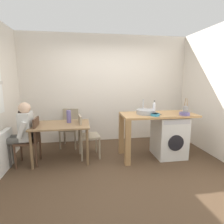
{
  "coord_description": "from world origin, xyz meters",
  "views": [
    {
      "loc": [
        -0.6,
        -2.97,
        1.63
      ],
      "look_at": [
        -0.05,
        0.45,
        0.99
      ],
      "focal_mm": 29.19,
      "sensor_mm": 36.0,
      "label": 1
    }
  ],
  "objects_px": {
    "chair_spare_by_wall": "(70,125)",
    "mixing_bowl": "(155,115)",
    "chair_opposite": "(86,134)",
    "washing_machine": "(169,136)",
    "utensil_crock": "(186,109)",
    "chair_person_seat": "(31,138)",
    "vase": "(69,116)",
    "seated_person": "(21,130)",
    "bottle_tall_green": "(154,107)",
    "dining_table": "(61,129)",
    "colander": "(185,114)"
  },
  "relations": [
    {
      "from": "chair_person_seat",
      "to": "bottle_tall_green",
      "type": "height_order",
      "value": "bottle_tall_green"
    },
    {
      "from": "utensil_crock",
      "to": "vase",
      "type": "height_order",
      "value": "utensil_crock"
    },
    {
      "from": "chair_opposite",
      "to": "vase",
      "type": "distance_m",
      "value": 0.49
    },
    {
      "from": "seated_person",
      "to": "bottle_tall_green",
      "type": "bearing_deg",
      "value": -90.48
    },
    {
      "from": "washing_machine",
      "to": "colander",
      "type": "distance_m",
      "value": 0.59
    },
    {
      "from": "seated_person",
      "to": "utensil_crock",
      "type": "height_order",
      "value": "utensil_crock"
    },
    {
      "from": "seated_person",
      "to": "washing_machine",
      "type": "height_order",
      "value": "seated_person"
    },
    {
      "from": "chair_opposite",
      "to": "mixing_bowl",
      "type": "relative_size",
      "value": 5.27
    },
    {
      "from": "chair_person_seat",
      "to": "washing_machine",
      "type": "distance_m",
      "value": 2.76
    },
    {
      "from": "chair_spare_by_wall",
      "to": "bottle_tall_green",
      "type": "bearing_deg",
      "value": 165.58
    },
    {
      "from": "utensil_crock",
      "to": "colander",
      "type": "height_order",
      "value": "utensil_crock"
    },
    {
      "from": "seated_person",
      "to": "vase",
      "type": "relative_size",
      "value": 4.7
    },
    {
      "from": "dining_table",
      "to": "chair_person_seat",
      "type": "xyz_separation_m",
      "value": [
        -0.55,
        -0.1,
        -0.14
      ]
    },
    {
      "from": "chair_person_seat",
      "to": "vase",
      "type": "distance_m",
      "value": 0.81
    },
    {
      "from": "dining_table",
      "to": "mixing_bowl",
      "type": "distance_m",
      "value": 1.86
    },
    {
      "from": "vase",
      "to": "seated_person",
      "type": "bearing_deg",
      "value": -166.77
    },
    {
      "from": "chair_person_seat",
      "to": "colander",
      "type": "distance_m",
      "value": 2.99
    },
    {
      "from": "colander",
      "to": "chair_person_seat",
      "type": "bearing_deg",
      "value": 174.61
    },
    {
      "from": "washing_machine",
      "to": "bottle_tall_green",
      "type": "bearing_deg",
      "value": 166.54
    },
    {
      "from": "chair_opposite",
      "to": "vase",
      "type": "bearing_deg",
      "value": -106.44
    },
    {
      "from": "chair_spare_by_wall",
      "to": "colander",
      "type": "relative_size",
      "value": 4.5
    },
    {
      "from": "chair_spare_by_wall",
      "to": "seated_person",
      "type": "height_order",
      "value": "seated_person"
    },
    {
      "from": "mixing_bowl",
      "to": "utensil_crock",
      "type": "height_order",
      "value": "utensil_crock"
    },
    {
      "from": "dining_table",
      "to": "chair_person_seat",
      "type": "distance_m",
      "value": 0.57
    },
    {
      "from": "utensil_crock",
      "to": "colander",
      "type": "distance_m",
      "value": 0.33
    },
    {
      "from": "dining_table",
      "to": "chair_person_seat",
      "type": "relative_size",
      "value": 1.22
    },
    {
      "from": "dining_table",
      "to": "utensil_crock",
      "type": "xyz_separation_m",
      "value": [
        2.58,
        -0.11,
        0.35
      ]
    },
    {
      "from": "chair_person_seat",
      "to": "vase",
      "type": "bearing_deg",
      "value": -74.97
    },
    {
      "from": "mixing_bowl",
      "to": "colander",
      "type": "distance_m",
      "value": 0.6
    },
    {
      "from": "chair_person_seat",
      "to": "mixing_bowl",
      "type": "relative_size",
      "value": 5.27
    },
    {
      "from": "chair_spare_by_wall",
      "to": "seated_person",
      "type": "xyz_separation_m",
      "value": [
        -0.82,
        -0.87,
        0.16
      ]
    },
    {
      "from": "chair_person_seat",
      "to": "chair_spare_by_wall",
      "type": "bearing_deg",
      "value": -38.06
    },
    {
      "from": "chair_opposite",
      "to": "washing_machine",
      "type": "xyz_separation_m",
      "value": [
        1.73,
        -0.2,
        -0.08
      ]
    },
    {
      "from": "washing_machine",
      "to": "colander",
      "type": "height_order",
      "value": "colander"
    },
    {
      "from": "seated_person",
      "to": "bottle_tall_green",
      "type": "relative_size",
      "value": 4.59
    },
    {
      "from": "dining_table",
      "to": "washing_machine",
      "type": "distance_m",
      "value": 2.23
    },
    {
      "from": "chair_person_seat",
      "to": "washing_machine",
      "type": "height_order",
      "value": "chair_person_seat"
    },
    {
      "from": "utensil_crock",
      "to": "chair_spare_by_wall",
      "type": "bearing_deg",
      "value": 160.35
    },
    {
      "from": "bottle_tall_green",
      "to": "utensil_crock",
      "type": "xyz_separation_m",
      "value": [
        0.69,
        -0.02,
        -0.05
      ]
    },
    {
      "from": "chair_spare_by_wall",
      "to": "mixing_bowl",
      "type": "height_order",
      "value": "mixing_bowl"
    },
    {
      "from": "dining_table",
      "to": "vase",
      "type": "distance_m",
      "value": 0.29
    },
    {
      "from": "seated_person",
      "to": "mixing_bowl",
      "type": "relative_size",
      "value": 7.03
    },
    {
      "from": "chair_person_seat",
      "to": "bottle_tall_green",
      "type": "xyz_separation_m",
      "value": [
        2.43,
        0.02,
        0.53
      ]
    },
    {
      "from": "chair_person_seat",
      "to": "mixing_bowl",
      "type": "distance_m",
      "value": 2.4
    },
    {
      "from": "mixing_bowl",
      "to": "chair_spare_by_wall",
      "type": "bearing_deg",
      "value": 146.17
    },
    {
      "from": "dining_table",
      "to": "utensil_crock",
      "type": "height_order",
      "value": "utensil_crock"
    },
    {
      "from": "chair_spare_by_wall",
      "to": "colander",
      "type": "xyz_separation_m",
      "value": [
        2.28,
        -1.15,
        0.44
      ]
    },
    {
      "from": "colander",
      "to": "vase",
      "type": "bearing_deg",
      "value": 168.03
    },
    {
      "from": "washing_machine",
      "to": "utensil_crock",
      "type": "distance_m",
      "value": 0.67
    },
    {
      "from": "chair_opposite",
      "to": "chair_person_seat",
      "type": "bearing_deg",
      "value": -88.48
    }
  ]
}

